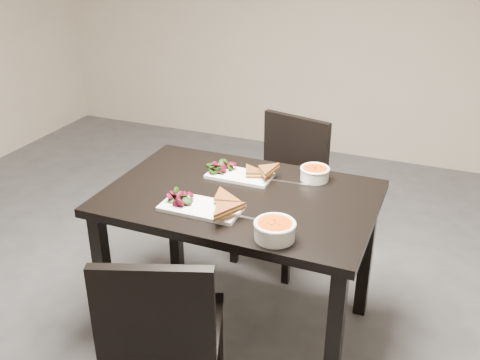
% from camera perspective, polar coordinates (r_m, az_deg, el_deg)
% --- Properties ---
extents(ground, '(5.00, 5.00, 0.00)m').
position_cam_1_polar(ground, '(2.90, -5.07, -14.47)').
color(ground, '#47474C').
rests_on(ground, ground).
extents(table, '(1.20, 0.80, 0.75)m').
position_cam_1_polar(table, '(2.49, -0.00, -3.51)').
color(table, black).
rests_on(table, ground).
extents(chair_near, '(0.54, 0.54, 0.85)m').
position_cam_1_polar(chair_near, '(2.11, -8.16, -15.50)').
color(chair_near, black).
rests_on(chair_near, ground).
extents(chair_far, '(0.51, 0.51, 0.85)m').
position_cam_1_polar(chair_far, '(3.18, 4.71, -0.14)').
color(chair_far, black).
rests_on(chair_far, ground).
extents(plate_near, '(0.34, 0.17, 0.02)m').
position_cam_1_polar(plate_near, '(2.32, -4.08, -2.91)').
color(plate_near, white).
rests_on(plate_near, table).
extents(sandwich_near, '(0.19, 0.16, 0.06)m').
position_cam_1_polar(sandwich_near, '(2.29, -2.48, -2.24)').
color(sandwich_near, '#95491F').
rests_on(sandwich_near, plate_near).
extents(salad_near, '(0.11, 0.10, 0.05)m').
position_cam_1_polar(salad_near, '(2.34, -6.31, -1.77)').
color(salad_near, black).
rests_on(salad_near, plate_near).
extents(soup_bowl_near, '(0.16, 0.16, 0.07)m').
position_cam_1_polar(soup_bowl_near, '(2.10, 3.67, -5.17)').
color(soup_bowl_near, white).
rests_on(soup_bowl_near, table).
extents(cutlery_near, '(0.18, 0.02, 0.00)m').
position_cam_1_polar(cutlery_near, '(2.23, 2.13, -4.26)').
color(cutlery_near, silver).
rests_on(cutlery_near, table).
extents(plate_far, '(0.31, 0.15, 0.02)m').
position_cam_1_polar(plate_far, '(2.60, -0.05, 0.44)').
color(plate_far, white).
rests_on(plate_far, table).
extents(sandwich_far, '(0.18, 0.16, 0.05)m').
position_cam_1_polar(sandwich_far, '(2.55, 1.18, 0.74)').
color(sandwich_far, '#95491F').
rests_on(sandwich_far, plate_far).
extents(salad_far, '(0.10, 0.09, 0.04)m').
position_cam_1_polar(salad_far, '(2.62, -2.07, 1.36)').
color(salad_far, black).
rests_on(salad_far, plate_far).
extents(soup_bowl_far, '(0.14, 0.14, 0.06)m').
position_cam_1_polar(soup_bowl_far, '(2.59, 7.85, 0.76)').
color(soup_bowl_far, white).
rests_on(soup_bowl_far, table).
extents(cutlery_far, '(0.18, 0.03, 0.00)m').
position_cam_1_polar(cutlery_far, '(2.56, 5.16, -0.26)').
color(cutlery_far, silver).
rests_on(cutlery_far, table).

